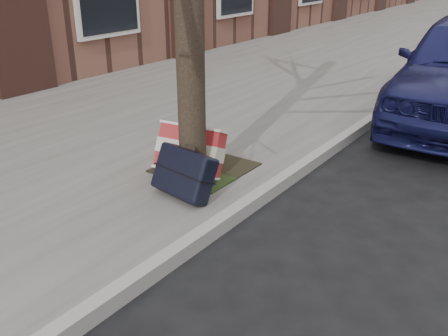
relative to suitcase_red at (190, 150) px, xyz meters
The scene contains 5 objects.
ground 2.29m from the suitcase_red, 26.26° to the right, with size 120.00×120.00×0.00m, color black.
near_sidewalk 14.10m from the suitcase_red, 96.82° to the left, with size 5.00×70.00×0.12m, color slate.
dirt_patch 0.32m from the suitcase_red, 83.09° to the left, with size 0.85×0.85×0.01m, color black.
suitcase_red is the anchor object (origin of this frame).
suitcase_navy 0.50m from the suitcase_red, 56.88° to the right, with size 0.60×0.19×0.43m, color black.
Camera 1 is at (0.90, -2.51, 2.13)m, focal length 40.00 mm.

